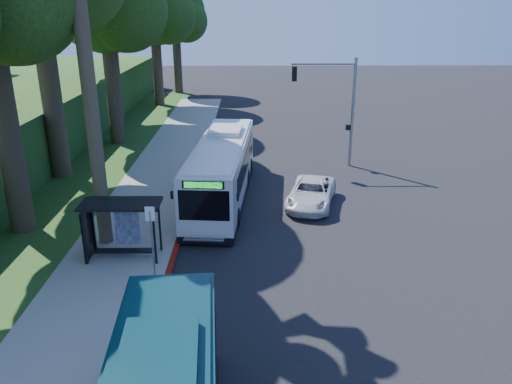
{
  "coord_description": "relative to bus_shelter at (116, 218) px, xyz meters",
  "views": [
    {
      "loc": [
        -1.74,
        -21.65,
        9.93
      ],
      "look_at": [
        -1.49,
        1.0,
        1.49
      ],
      "focal_mm": 35.0,
      "sensor_mm": 36.0,
      "label": 1
    }
  ],
  "objects": [
    {
      "name": "ground",
      "position": [
        7.26,
        2.86,
        -1.81
      ],
      "size": [
        140.0,
        140.0,
        0.0
      ],
      "primitive_type": "plane",
      "color": "black",
      "rests_on": "ground"
    },
    {
      "name": "sidewalk",
      "position": [
        -0.04,
        2.86,
        -1.75
      ],
      "size": [
        4.5,
        70.0,
        0.12
      ],
      "primitive_type": "cube",
      "color": "gray",
      "rests_on": "ground"
    },
    {
      "name": "red_curb",
      "position": [
        2.26,
        -1.14,
        -1.74
      ],
      "size": [
        0.25,
        30.0,
        0.13
      ],
      "primitive_type": "cube",
      "color": "maroon",
      "rests_on": "ground"
    },
    {
      "name": "grass_verge",
      "position": [
        -5.74,
        7.86,
        -1.78
      ],
      "size": [
        8.0,
        70.0,
        0.06
      ],
      "primitive_type": "cube",
      "color": "#234719",
      "rests_on": "ground"
    },
    {
      "name": "bus_shelter",
      "position": [
        0.0,
        0.0,
        0.0
      ],
      "size": [
        3.2,
        1.51,
        2.55
      ],
      "color": "black",
      "rests_on": "ground"
    },
    {
      "name": "stop_sign_pole",
      "position": [
        1.86,
        -2.14,
        0.28
      ],
      "size": [
        0.35,
        0.06,
        3.17
      ],
      "color": "gray",
      "rests_on": "ground"
    },
    {
      "name": "traffic_signal_pole",
      "position": [
        11.04,
        12.86,
        2.62
      ],
      "size": [
        4.1,
        0.3,
        7.0
      ],
      "color": "gray",
      "rests_on": "ground"
    },
    {
      "name": "tree_4",
      "position": [
        -4.14,
        34.84,
        7.92
      ],
      "size": [
        8.4,
        8.0,
        14.14
      ],
      "color": "#382B1E",
      "rests_on": "ground"
    },
    {
      "name": "tree_5",
      "position": [
        -3.16,
        42.84,
        7.16
      ],
      "size": [
        7.35,
        7.0,
        12.86
      ],
      "color": "#382B1E",
      "rests_on": "ground"
    },
    {
      "name": "white_bus",
      "position": [
        3.96,
        6.94,
        -0.08
      ],
      "size": [
        3.43,
        12.02,
        3.53
      ],
      "rotation": [
        0.0,
        0.0,
        -0.08
      ],
      "color": "silver",
      "rests_on": "ground"
    },
    {
      "name": "pickup",
      "position": [
        8.71,
        5.87,
        -1.14
      ],
      "size": [
        3.37,
        5.22,
        1.34
      ],
      "primitive_type": "imported",
      "rotation": [
        0.0,
        0.0,
        -0.26
      ],
      "color": "silver",
      "rests_on": "ground"
    }
  ]
}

